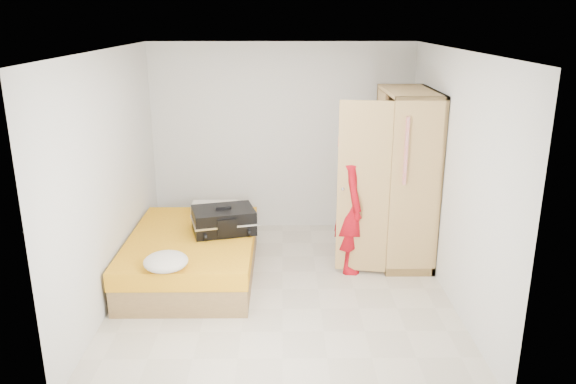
{
  "coord_description": "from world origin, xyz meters",
  "views": [
    {
      "loc": [
        0.01,
        -5.66,
        2.92
      ],
      "look_at": [
        0.07,
        0.44,
        1.0
      ],
      "focal_mm": 35.0,
      "sensor_mm": 36.0,
      "label": 1
    }
  ],
  "objects_px": {
    "bed": "(192,255)",
    "round_cushion": "(166,262)",
    "suitcase": "(224,220)",
    "person": "(352,203)",
    "wardrobe": "(402,181)"
  },
  "relations": [
    {
      "from": "bed",
      "to": "round_cushion",
      "type": "xyz_separation_m",
      "value": [
        -0.11,
        -0.9,
        0.33
      ]
    },
    {
      "from": "wardrobe",
      "to": "person",
      "type": "relative_size",
      "value": 1.26
    },
    {
      "from": "bed",
      "to": "person",
      "type": "relative_size",
      "value": 1.21
    },
    {
      "from": "bed",
      "to": "wardrobe",
      "type": "distance_m",
      "value": 2.66
    },
    {
      "from": "bed",
      "to": "round_cushion",
      "type": "bearing_deg",
      "value": -96.97
    },
    {
      "from": "bed",
      "to": "person",
      "type": "height_order",
      "value": "person"
    },
    {
      "from": "suitcase",
      "to": "round_cushion",
      "type": "bearing_deg",
      "value": -129.44
    },
    {
      "from": "suitcase",
      "to": "round_cushion",
      "type": "relative_size",
      "value": 1.86
    },
    {
      "from": "wardrobe",
      "to": "person",
      "type": "height_order",
      "value": "wardrobe"
    },
    {
      "from": "bed",
      "to": "round_cushion",
      "type": "height_order",
      "value": "round_cushion"
    },
    {
      "from": "wardrobe",
      "to": "round_cushion",
      "type": "xyz_separation_m",
      "value": [
        -2.61,
        -1.39,
        -0.41
      ]
    },
    {
      "from": "bed",
      "to": "round_cushion",
      "type": "distance_m",
      "value": 0.97
    },
    {
      "from": "bed",
      "to": "person",
      "type": "distance_m",
      "value": 1.97
    },
    {
      "from": "suitcase",
      "to": "bed",
      "type": "bearing_deg",
      "value": -174.96
    },
    {
      "from": "round_cushion",
      "to": "person",
      "type": "bearing_deg",
      "value": 28.63
    }
  ]
}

